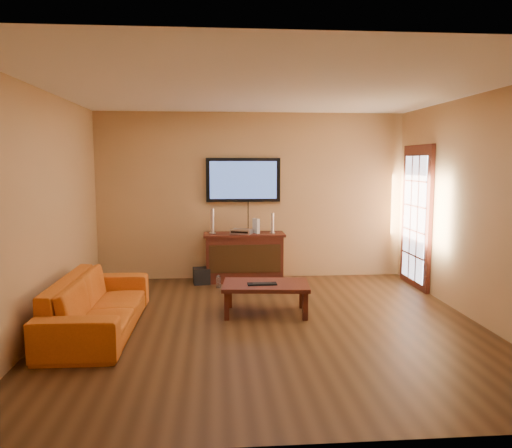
{
  "coord_description": "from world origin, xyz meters",
  "views": [
    {
      "loc": [
        -0.6,
        -5.63,
        1.89
      ],
      "look_at": [
        -0.07,
        0.8,
        1.1
      ],
      "focal_mm": 35.0,
      "sensor_mm": 36.0,
      "label": 1
    }
  ],
  "objects": [
    {
      "name": "ground_plane",
      "position": [
        0.0,
        0.0,
        0.0
      ],
      "size": [
        5.0,
        5.0,
        0.0
      ],
      "primitive_type": "plane",
      "color": "#36200F",
      "rests_on": "ground"
    },
    {
      "name": "room_walls",
      "position": [
        0.0,
        0.62,
        1.69
      ],
      "size": [
        5.0,
        5.0,
        5.0
      ],
      "color": "tan",
      "rests_on": "ground"
    },
    {
      "name": "french_door",
      "position": [
        2.46,
        1.7,
        1.05
      ],
      "size": [
        0.07,
        1.02,
        2.22
      ],
      "color": "#3E150E",
      "rests_on": "ground"
    },
    {
      "name": "media_console",
      "position": [
        -0.14,
        2.25,
        0.39
      ],
      "size": [
        1.29,
        0.49,
        0.77
      ],
      "color": "#3E150E",
      "rests_on": "ground"
    },
    {
      "name": "television",
      "position": [
        -0.14,
        2.45,
        1.62
      ],
      "size": [
        1.2,
        0.08,
        0.71
      ],
      "color": "black",
      "rests_on": "ground"
    },
    {
      "name": "coffee_table",
      "position": [
        0.02,
        0.45,
        0.34
      ],
      "size": [
        1.13,
        0.74,
        0.39
      ],
      "color": "#3E150E",
      "rests_on": "ground"
    },
    {
      "name": "sofa",
      "position": [
        -1.93,
        -0.02,
        0.41
      ],
      "size": [
        0.64,
        2.13,
        0.83
      ],
      "primitive_type": "imported",
      "rotation": [
        0.0,
        0.0,
        1.56
      ],
      "color": "#C95D16",
      "rests_on": "ground"
    },
    {
      "name": "speaker_left",
      "position": [
        -0.65,
        2.27,
        0.96
      ],
      "size": [
        0.11,
        0.11,
        0.4
      ],
      "color": "silver",
      "rests_on": "media_console"
    },
    {
      "name": "speaker_right",
      "position": [
        0.31,
        2.24,
        0.92
      ],
      "size": [
        0.09,
        0.09,
        0.32
      ],
      "color": "silver",
      "rests_on": "media_console"
    },
    {
      "name": "av_receiver",
      "position": [
        -0.18,
        2.21,
        0.81
      ],
      "size": [
        0.39,
        0.34,
        0.07
      ],
      "primitive_type": "cube",
      "rotation": [
        0.0,
        0.0,
        -0.38
      ],
      "color": "silver",
      "rests_on": "media_console"
    },
    {
      "name": "game_console",
      "position": [
        0.05,
        2.25,
        0.89
      ],
      "size": [
        0.11,
        0.18,
        0.24
      ],
      "primitive_type": "cube",
      "rotation": [
        0.0,
        0.0,
        0.38
      ],
      "color": "white",
      "rests_on": "media_console"
    },
    {
      "name": "subwoofer",
      "position": [
        -0.82,
        2.1,
        0.13
      ],
      "size": [
        0.28,
        0.28,
        0.25
      ],
      "primitive_type": "cube",
      "rotation": [
        0.0,
        0.0,
        0.13
      ],
      "color": "black",
      "rests_on": "ground"
    },
    {
      "name": "bottle",
      "position": [
        -0.56,
        1.82,
        0.09
      ],
      "size": [
        0.07,
        0.07,
        0.2
      ],
      "color": "white",
      "rests_on": "ground"
    },
    {
      "name": "keyboard",
      "position": [
        -0.03,
        0.39,
        0.4
      ],
      "size": [
        0.36,
        0.14,
        0.02
      ],
      "color": "black",
      "rests_on": "coffee_table"
    }
  ]
}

